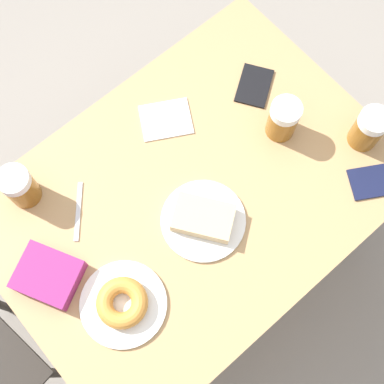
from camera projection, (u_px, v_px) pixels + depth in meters
The scene contains 12 objects.
ground_plane at pixel (192, 252), 2.09m from camera, with size 8.00×8.00×0.00m, color gray.
table at pixel (192, 201), 1.47m from camera, with size 0.77×1.07×0.71m.
plate_with_cake at pixel (203, 219), 1.38m from camera, with size 0.22×0.22×0.05m.
plate_with_donut at pixel (123, 303), 1.31m from camera, with size 0.22×0.22×0.05m.
beer_mug_left at pixel (283, 119), 1.42m from camera, with size 0.08×0.08×0.13m.
beer_mug_center at pixel (369, 129), 1.41m from camera, with size 0.08×0.08×0.13m.
beer_mug_right at pixel (20, 187), 1.36m from camera, with size 0.08×0.08×0.13m.
napkin_folded at pixel (166, 120), 1.49m from camera, with size 0.17×0.18×0.00m.
fork at pixel (78, 211), 1.40m from camera, with size 0.13×0.11×0.00m.
passport_near_edge at pixel (374, 181), 1.43m from camera, with size 0.14×0.15×0.01m.
passport_far_edge at pixel (254, 86), 1.52m from camera, with size 0.14×0.15×0.01m.
blue_pouch at pixel (48, 275), 1.32m from camera, with size 0.19×0.18×0.05m.
Camera 1 is at (-0.34, 0.29, 2.05)m, focal length 50.00 mm.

